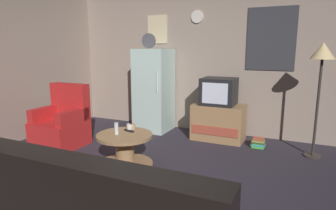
{
  "coord_description": "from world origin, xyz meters",
  "views": [
    {
      "loc": [
        1.66,
        -2.62,
        1.52
      ],
      "look_at": [
        0.04,
        0.9,
        0.75
      ],
      "focal_mm": 30.95,
      "sensor_mm": 36.0,
      "label": 1
    }
  ],
  "objects_px": {
    "crt_tv": "(219,91)",
    "remote_control": "(129,131)",
    "tv_stand": "(219,122)",
    "coffee_table": "(125,150)",
    "fridge": "(154,90)",
    "mug_ceramic_white": "(130,127)",
    "armchair": "(62,124)",
    "wine_glass": "(116,128)",
    "mug_ceramic_tan": "(132,127)",
    "book_stack": "(258,143)",
    "standing_lamp": "(322,60)"
  },
  "relations": [
    {
      "from": "standing_lamp",
      "to": "mug_ceramic_white",
      "type": "bearing_deg",
      "value": -151.39
    },
    {
      "from": "fridge",
      "to": "remote_control",
      "type": "distance_m",
      "value": 1.65
    },
    {
      "from": "wine_glass",
      "to": "mug_ceramic_white",
      "type": "xyz_separation_m",
      "value": [
        0.06,
        0.21,
        -0.03
      ]
    },
    {
      "from": "tv_stand",
      "to": "crt_tv",
      "type": "relative_size",
      "value": 1.56
    },
    {
      "from": "crt_tv",
      "to": "armchair",
      "type": "relative_size",
      "value": 0.56
    },
    {
      "from": "crt_tv",
      "to": "remote_control",
      "type": "height_order",
      "value": "crt_tv"
    },
    {
      "from": "remote_control",
      "to": "coffee_table",
      "type": "bearing_deg",
      "value": -69.7
    },
    {
      "from": "standing_lamp",
      "to": "mug_ceramic_tan",
      "type": "height_order",
      "value": "standing_lamp"
    },
    {
      "from": "mug_ceramic_white",
      "to": "remote_control",
      "type": "distance_m",
      "value": 0.05
    },
    {
      "from": "tv_stand",
      "to": "crt_tv",
      "type": "distance_m",
      "value": 0.52
    },
    {
      "from": "tv_stand",
      "to": "crt_tv",
      "type": "bearing_deg",
      "value": -176.25
    },
    {
      "from": "fridge",
      "to": "book_stack",
      "type": "xyz_separation_m",
      "value": [
        1.93,
        -0.22,
        -0.68
      ]
    },
    {
      "from": "wine_glass",
      "to": "mug_ceramic_tan",
      "type": "height_order",
      "value": "wine_glass"
    },
    {
      "from": "fridge",
      "to": "coffee_table",
      "type": "bearing_deg",
      "value": -75.0
    },
    {
      "from": "tv_stand",
      "to": "mug_ceramic_tan",
      "type": "height_order",
      "value": "tv_stand"
    },
    {
      "from": "mug_ceramic_tan",
      "to": "coffee_table",
      "type": "bearing_deg",
      "value": -89.35
    },
    {
      "from": "fridge",
      "to": "mug_ceramic_white",
      "type": "height_order",
      "value": "fridge"
    },
    {
      "from": "standing_lamp",
      "to": "book_stack",
      "type": "relative_size",
      "value": 7.46
    },
    {
      "from": "crt_tv",
      "to": "book_stack",
      "type": "relative_size",
      "value": 2.54
    },
    {
      "from": "fridge",
      "to": "book_stack",
      "type": "height_order",
      "value": "fridge"
    },
    {
      "from": "crt_tv",
      "to": "armchair",
      "type": "height_order",
      "value": "crt_tv"
    },
    {
      "from": "tv_stand",
      "to": "book_stack",
      "type": "distance_m",
      "value": 0.73
    },
    {
      "from": "coffee_table",
      "to": "book_stack",
      "type": "distance_m",
      "value": 2.09
    },
    {
      "from": "wine_glass",
      "to": "mug_ceramic_white",
      "type": "bearing_deg",
      "value": 73.14
    },
    {
      "from": "fridge",
      "to": "wine_glass",
      "type": "relative_size",
      "value": 11.8
    },
    {
      "from": "fridge",
      "to": "wine_glass",
      "type": "bearing_deg",
      "value": -78.22
    },
    {
      "from": "tv_stand",
      "to": "mug_ceramic_tan",
      "type": "relative_size",
      "value": 9.33
    },
    {
      "from": "coffee_table",
      "to": "mug_ceramic_tan",
      "type": "bearing_deg",
      "value": 90.65
    },
    {
      "from": "fridge",
      "to": "standing_lamp",
      "type": "relative_size",
      "value": 1.11
    },
    {
      "from": "fridge",
      "to": "tv_stand",
      "type": "distance_m",
      "value": 1.34
    },
    {
      "from": "wine_glass",
      "to": "remote_control",
      "type": "distance_m",
      "value": 0.2
    },
    {
      "from": "crt_tv",
      "to": "mug_ceramic_white",
      "type": "xyz_separation_m",
      "value": [
        -0.82,
        -1.46,
        -0.34
      ]
    },
    {
      "from": "coffee_table",
      "to": "mug_ceramic_white",
      "type": "relative_size",
      "value": 8.0
    },
    {
      "from": "armchair",
      "to": "crt_tv",
      "type": "bearing_deg",
      "value": 31.87
    },
    {
      "from": "armchair",
      "to": "coffee_table",
      "type": "bearing_deg",
      "value": -12.44
    },
    {
      "from": "crt_tv",
      "to": "wine_glass",
      "type": "bearing_deg",
      "value": -117.75
    },
    {
      "from": "tv_stand",
      "to": "remote_control",
      "type": "bearing_deg",
      "value": -118.48
    },
    {
      "from": "mug_ceramic_tan",
      "to": "book_stack",
      "type": "bearing_deg",
      "value": 40.53
    },
    {
      "from": "standing_lamp",
      "to": "coffee_table",
      "type": "height_order",
      "value": "standing_lamp"
    },
    {
      "from": "wine_glass",
      "to": "remote_control",
      "type": "xyz_separation_m",
      "value": [
        0.08,
        0.17,
        -0.06
      ]
    },
    {
      "from": "tv_stand",
      "to": "coffee_table",
      "type": "bearing_deg",
      "value": -116.18
    },
    {
      "from": "wine_glass",
      "to": "armchair",
      "type": "height_order",
      "value": "armchair"
    },
    {
      "from": "crt_tv",
      "to": "remote_control",
      "type": "relative_size",
      "value": 3.6
    },
    {
      "from": "wine_glass",
      "to": "coffee_table",
      "type": "bearing_deg",
      "value": 23.95
    },
    {
      "from": "mug_ceramic_white",
      "to": "mug_ceramic_tan",
      "type": "relative_size",
      "value": 1.0
    },
    {
      "from": "standing_lamp",
      "to": "coffee_table",
      "type": "xyz_separation_m",
      "value": [
        -2.23,
        -1.4,
        -1.14
      ]
    },
    {
      "from": "fridge",
      "to": "mug_ceramic_white",
      "type": "bearing_deg",
      "value": -74.41
    },
    {
      "from": "mug_ceramic_tan",
      "to": "tv_stand",
      "type": "bearing_deg",
      "value": 60.65
    },
    {
      "from": "coffee_table",
      "to": "mug_ceramic_white",
      "type": "distance_m",
      "value": 0.31
    },
    {
      "from": "armchair",
      "to": "standing_lamp",
      "type": "bearing_deg",
      "value": 17.11
    }
  ]
}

